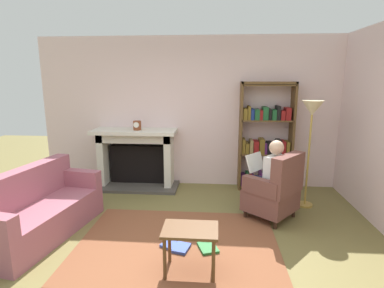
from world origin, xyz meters
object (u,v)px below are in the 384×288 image
at_px(mantel_clock, 137,125).
at_px(seated_reader, 268,175).
at_px(bookshelf, 266,141).
at_px(sofa_floral, 38,211).
at_px(floor_lamp, 312,118).
at_px(side_table, 190,236).
at_px(armchair_reading, 275,190).
at_px(fireplace, 137,156).

relative_size(mantel_clock, seated_reader, 0.14).
height_order(bookshelf, seated_reader, bookshelf).
bearing_deg(sofa_floral, seated_reader, -65.55).
xyz_separation_m(mantel_clock, seated_reader, (2.14, -1.02, -0.53)).
relative_size(mantel_clock, floor_lamp, 0.10).
bearing_deg(side_table, armchair_reading, 50.81).
distance_m(fireplace, mantel_clock, 0.59).
height_order(sofa_floral, side_table, sofa_floral).
height_order(bookshelf, floor_lamp, bookshelf).
bearing_deg(armchair_reading, mantel_clock, -76.04).
bearing_deg(floor_lamp, armchair_reading, -138.24).
distance_m(fireplace, floor_lamp, 3.06).
distance_m(bookshelf, floor_lamp, 1.03).
xyz_separation_m(fireplace, side_table, (1.21, -2.53, -0.16)).
relative_size(fireplace, mantel_clock, 9.46).
distance_m(fireplace, side_table, 2.81).
bearing_deg(side_table, sofa_floral, 162.66).
bearing_deg(mantel_clock, bookshelf, 3.44).
distance_m(bookshelf, side_table, 2.84).
bearing_deg(fireplace, sofa_floral, -112.26).
bearing_deg(sofa_floral, armchair_reading, -67.30).
xyz_separation_m(seated_reader, side_table, (-0.99, -1.40, -0.21)).
xyz_separation_m(mantel_clock, floor_lamp, (2.80, -0.59, 0.24)).
distance_m(seated_reader, side_table, 1.73).
xyz_separation_m(bookshelf, sofa_floral, (-3.10, -1.94, -0.57)).
height_order(seated_reader, floor_lamp, floor_lamp).
distance_m(mantel_clock, armchair_reading, 2.59).
height_order(sofa_floral, floor_lamp, floor_lamp).
distance_m(armchair_reading, side_table, 1.71).
xyz_separation_m(mantel_clock, bookshelf, (2.26, 0.14, -0.26)).
bearing_deg(fireplace, mantel_clock, -60.31).
height_order(fireplace, sofa_floral, fireplace).
relative_size(armchair_reading, floor_lamp, 0.59).
relative_size(armchair_reading, sofa_floral, 0.54).
height_order(seated_reader, sofa_floral, seated_reader).
bearing_deg(side_table, fireplace, 115.51).
height_order(side_table, floor_lamp, floor_lamp).
relative_size(side_table, floor_lamp, 0.34).
distance_m(armchair_reading, seated_reader, 0.23).
bearing_deg(sofa_floral, side_table, -97.60).
xyz_separation_m(sofa_floral, side_table, (1.99, -0.62, 0.09)).
bearing_deg(seated_reader, side_table, 4.93).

